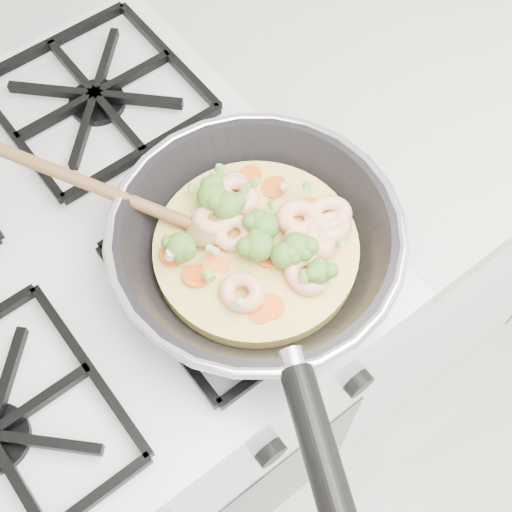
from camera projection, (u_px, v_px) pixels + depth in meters
stove at (121, 377)px, 1.17m from camera, size 0.60×0.60×0.92m
counter_right at (457, 146)px, 1.41m from camera, size 1.00×0.60×0.90m
skillet at (257, 246)px, 0.72m from camera, size 0.34×0.57×0.10m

